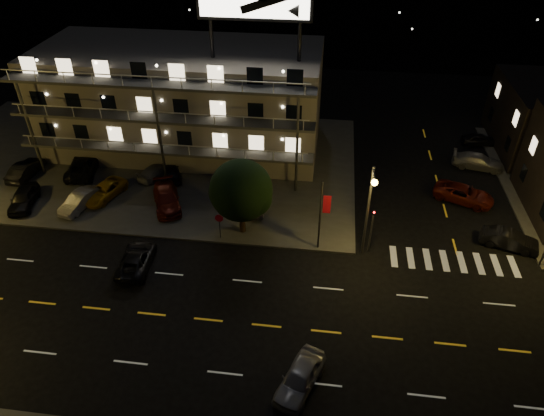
# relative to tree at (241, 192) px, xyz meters

# --- Properties ---
(ground) EXTENTS (140.00, 140.00, 0.00)m
(ground) POSITION_rel_tree_xyz_m (1.39, -9.69, -4.07)
(ground) COLOR black
(ground) RESTS_ON ground
(curb_nw) EXTENTS (44.00, 24.00, 0.15)m
(curb_nw) POSITION_rel_tree_xyz_m (-12.61, 10.31, -4.00)
(curb_nw) COLOR #3D3C3A
(curb_nw) RESTS_ON ground
(motel) EXTENTS (28.00, 13.80, 18.10)m
(motel) POSITION_rel_tree_xyz_m (-8.55, 14.19, 1.27)
(motel) COLOR gray
(motel) RESTS_ON ground
(streetlight_nc) EXTENTS (0.44, 1.92, 8.00)m
(streetlight_nc) POSITION_rel_tree_xyz_m (9.89, -1.76, 0.89)
(streetlight_nc) COLOR #2D2D30
(streetlight_nc) RESTS_ON ground
(signal_nw) EXTENTS (0.20, 0.27, 4.60)m
(signal_nw) POSITION_rel_tree_xyz_m (10.39, -1.20, -1.50)
(signal_nw) COLOR #2D2D30
(signal_nw) RESTS_ON ground
(banner_north) EXTENTS (0.83, 0.16, 6.40)m
(banner_north) POSITION_rel_tree_xyz_m (6.48, -1.29, -0.64)
(banner_north) COLOR #2D2D30
(banner_north) RESTS_ON ground
(stop_sign) EXTENTS (0.91, 0.11, 2.61)m
(stop_sign) POSITION_rel_tree_xyz_m (-1.61, -1.12, -2.36)
(stop_sign) COLOR #2D2D30
(stop_sign) RESTS_ON ground
(tree) EXTENTS (5.24, 5.05, 6.60)m
(tree) POSITION_rel_tree_xyz_m (0.00, 0.00, 0.00)
(tree) COLOR black
(tree) RESTS_ON curb_nw
(lot_car_0) EXTENTS (2.73, 4.80, 1.54)m
(lot_car_0) POSITION_rel_tree_xyz_m (-19.99, 1.14, -3.15)
(lot_car_0) COLOR black
(lot_car_0) RESTS_ON curb_nw
(lot_car_1) EXTENTS (2.48, 4.48, 1.40)m
(lot_car_1) POSITION_rel_tree_xyz_m (-14.91, 1.43, -3.22)
(lot_car_1) COLOR gray
(lot_car_1) RESTS_ON curb_nw
(lot_car_2) EXTENTS (3.48, 5.08, 1.29)m
(lot_car_2) POSITION_rel_tree_xyz_m (-13.39, 3.28, -3.28)
(lot_car_2) COLOR #CB9413
(lot_car_2) RESTS_ON curb_nw
(lot_car_3) EXTENTS (4.09, 5.73, 1.54)m
(lot_car_3) POSITION_rel_tree_xyz_m (-7.30, 2.71, -3.15)
(lot_car_3) COLOR #60180D
(lot_car_3) RESTS_ON curb_nw
(lot_car_4) EXTENTS (1.97, 4.53, 1.52)m
(lot_car_4) POSITION_rel_tree_xyz_m (0.67, 3.46, -3.16)
(lot_car_4) COLOR gray
(lot_car_4) RESTS_ON curb_nw
(lot_car_5) EXTENTS (1.76, 4.67, 1.52)m
(lot_car_5) POSITION_rel_tree_xyz_m (-22.39, 5.71, -3.16)
(lot_car_5) COLOR black
(lot_car_5) RESTS_ON curb_nw
(lot_car_6) EXTENTS (3.53, 5.91, 1.54)m
(lot_car_6) POSITION_rel_tree_xyz_m (-17.16, 7.08, -3.15)
(lot_car_6) COLOR black
(lot_car_6) RESTS_ON curb_nw
(lot_car_7) EXTENTS (3.23, 4.56, 1.23)m
(lot_car_7) POSITION_rel_tree_xyz_m (-9.82, 7.39, -3.31)
(lot_car_7) COLOR gray
(lot_car_7) RESTS_ON curb_nw
(lot_car_8) EXTENTS (3.12, 4.30, 1.36)m
(lot_car_8) POSITION_rel_tree_xyz_m (-8.25, 7.28, -3.24)
(lot_car_8) COLOR black
(lot_car_8) RESTS_ON curb_nw
(lot_car_9) EXTENTS (2.24, 4.50, 1.42)m
(lot_car_9) POSITION_rel_tree_xyz_m (-1.52, 7.20, -3.21)
(lot_car_9) COLOR #60180D
(lot_car_9) RESTS_ON curb_nw
(side_car_0) EXTENTS (4.69, 2.72, 1.46)m
(side_car_0) POSITION_rel_tree_xyz_m (21.56, 0.88, -3.34)
(side_car_0) COLOR black
(side_car_0) RESTS_ON ground
(side_car_1) EXTENTS (5.81, 4.40, 1.47)m
(side_car_1) POSITION_rel_tree_xyz_m (19.18, 7.11, -3.34)
(side_car_1) COLOR #60180D
(side_car_1) RESTS_ON ground
(side_car_2) EXTENTS (5.32, 3.02, 1.45)m
(side_car_2) POSITION_rel_tree_xyz_m (21.72, 13.33, -3.34)
(side_car_2) COLOR gray
(side_car_2) RESTS_ON ground
(side_car_3) EXTENTS (3.83, 1.79, 1.27)m
(side_car_3) POSITION_rel_tree_xyz_m (22.89, 18.38, -3.44)
(side_car_3) COLOR black
(side_car_3) RESTS_ON ground
(road_car_east) EXTENTS (3.24, 4.80, 1.52)m
(road_car_east) POSITION_rel_tree_xyz_m (5.97, -13.92, -3.31)
(road_car_east) COLOR gray
(road_car_east) RESTS_ON ground
(road_car_west) EXTENTS (2.59, 5.03, 1.36)m
(road_car_west) POSITION_rel_tree_xyz_m (-7.28, -5.15, -3.39)
(road_car_west) COLOR black
(road_car_west) RESTS_ON ground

